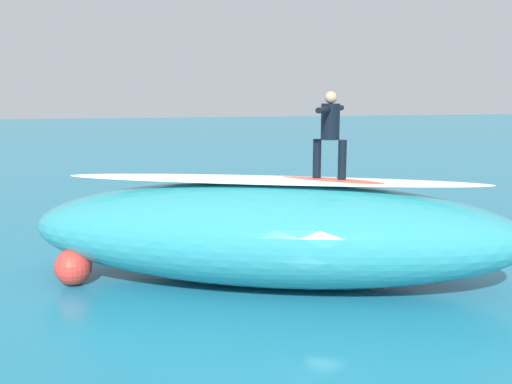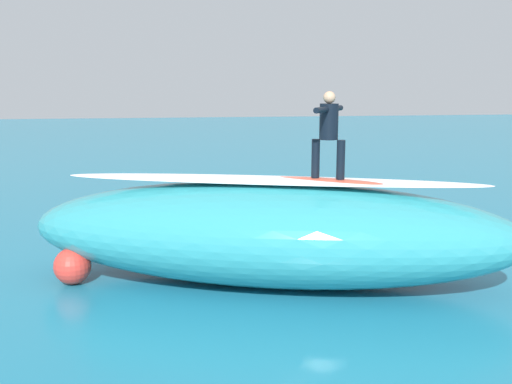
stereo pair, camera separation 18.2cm
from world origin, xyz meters
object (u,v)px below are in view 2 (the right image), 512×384
at_px(surfboard_riding, 328,181).
at_px(surfer_riding, 329,128).
at_px(surfboard_paddling, 205,232).
at_px(surfer_paddling, 205,224).
at_px(buoy_marker, 72,266).

bearing_deg(surfboard_riding, surfer_riding, -28.92).
bearing_deg(surfboard_riding, surfboard_paddling, -32.73).
relative_size(surfboard_riding, surfer_paddling, 1.22).
height_order(surfer_paddling, buoy_marker, buoy_marker).
height_order(surfboard_paddling, surfer_paddling, surfer_paddling).
bearing_deg(surfboard_paddling, surfer_riding, 30.23).
xyz_separation_m(surfboard_riding, surfboard_paddling, (1.86, -4.44, -1.97)).
relative_size(surfboard_riding, buoy_marker, 1.85).
relative_size(surfer_riding, buoy_marker, 1.32).
bearing_deg(surfer_riding, buoy_marker, 23.13).
bearing_deg(buoy_marker, surfboard_paddling, -129.36).
height_order(surfboard_paddling, buoy_marker, buoy_marker).
height_order(surfboard_riding, buoy_marker, surfboard_riding).
distance_m(surfer_riding, buoy_marker, 5.49).
height_order(surfer_riding, buoy_marker, surfer_riding).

